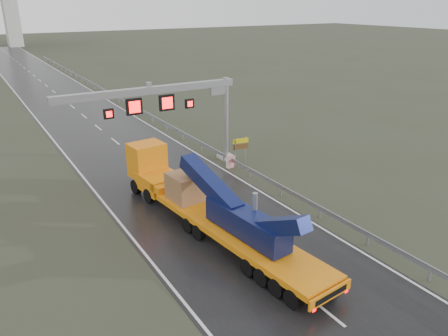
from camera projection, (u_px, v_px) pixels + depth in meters
ground at (297, 288)px, 21.48m from camera, size 400.00×400.00×0.00m
road at (84, 116)px, 53.41m from camera, size 11.00×200.00×0.02m
guardrail at (163, 122)px, 48.13m from camera, size 0.20×140.00×1.40m
sign_gantry at (175, 103)px, 34.85m from camera, size 14.90×1.20×7.42m
heavy_haul_truck at (197, 198)px, 27.35m from camera, size 4.53×18.52×4.31m
exit_sign_pair at (241, 146)px, 37.01m from camera, size 1.40×0.27×2.42m
striped_barrier at (230, 162)px, 36.82m from camera, size 0.67×0.42×1.06m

